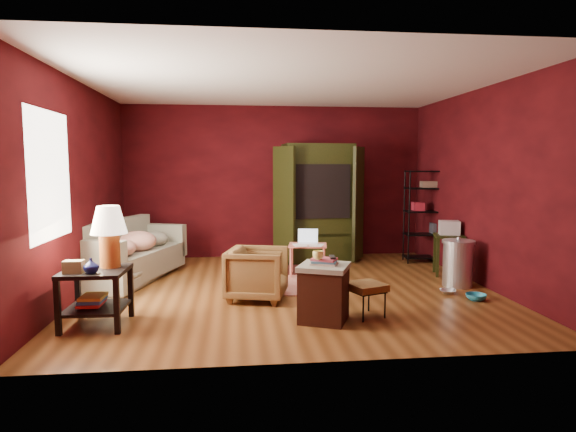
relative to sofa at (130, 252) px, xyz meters
name	(u,v)px	position (x,y,z in m)	size (l,w,h in m)	color
room	(287,188)	(2.27, -0.83, 0.99)	(5.54, 5.04, 2.84)	brown
sofa	(130,252)	(0.00, 0.00, 0.00)	(2.13, 0.62, 0.83)	gray
armchair	(257,271)	(1.84, -1.26, -0.05)	(0.71, 0.67, 0.73)	black
pet_bowl_steel	(448,286)	(4.39, -1.28, -0.31)	(0.22, 0.05, 0.22)	silver
pet_bowl_turquoise	(476,290)	(4.61, -1.62, -0.29)	(0.25, 0.08, 0.25)	teal
vase	(91,266)	(0.11, -2.30, 0.27)	(0.15, 0.16, 0.15)	#0E1346
mug	(318,254)	(2.45, -2.27, 0.34)	(0.12, 0.09, 0.12)	#E6E070
side_table	(103,254)	(0.16, -2.04, 0.35)	(0.66, 0.66, 1.28)	black
sofa_cushions	(131,253)	(0.02, 0.01, -0.01)	(1.37, 2.10, 0.82)	gray
hamper	(324,292)	(2.53, -2.21, -0.09)	(0.67, 0.67, 0.72)	#3A170D
footstool	(366,288)	(3.04, -2.11, -0.09)	(0.48, 0.48, 0.38)	black
rug_round	(297,282)	(2.46, -0.43, -0.41)	(1.88, 1.88, 0.01)	beige
rug_oriental	(283,270)	(2.33, 0.37, -0.40)	(1.17, 0.81, 0.01)	#4B1914
laptop_desk	(308,248)	(2.68, -0.03, 0.03)	(0.64, 0.53, 0.72)	#FF8674
tv_armoire	(318,200)	(3.04, 1.15, 0.67)	(1.64, 0.92, 2.09)	black
wire_shelving	(429,212)	(4.95, 0.80, 0.47)	(0.82, 0.41, 1.62)	black
small_stand	(449,235)	(4.87, -0.22, 0.22)	(0.53, 0.53, 0.85)	black
trash_can	(458,263)	(4.70, -0.90, -0.08)	(0.55, 0.55, 0.71)	silver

